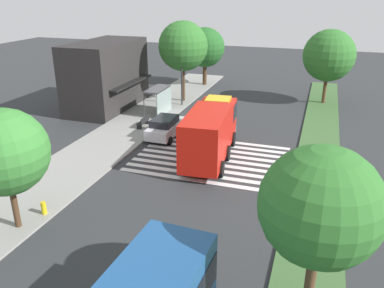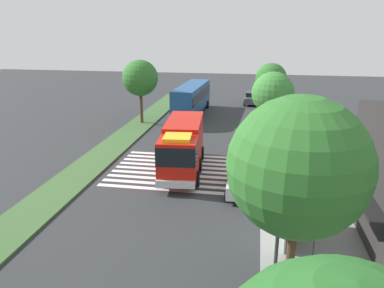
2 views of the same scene
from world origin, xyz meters
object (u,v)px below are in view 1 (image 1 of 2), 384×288
object	(u,v)px
parked_car_mid	(165,127)
median_tree_far_west	(320,207)
sidewalk_tree_center	(183,46)
fire_hydrant	(44,208)
bus_stop_shelter	(161,96)
sidewalk_tree_east	(205,48)
median_tree_west	(329,56)
sidewalk_tree_west	(5,152)
bench_near_shelter	(143,122)
street_lamp	(182,67)
fire_truck	(211,130)

from	to	relation	value
parked_car_mid	median_tree_far_west	size ratio (longest dim) A/B	0.65
sidewalk_tree_center	fire_hydrant	bearing A→B (deg)	-178.80
bus_stop_shelter	sidewalk_tree_east	world-z (taller)	sidewalk_tree_east
sidewalk_tree_center	median_tree_west	world-z (taller)	sidewalk_tree_center
sidewalk_tree_west	sidewalk_tree_center	size ratio (longest dim) A/B	0.75
bench_near_shelter	sidewalk_tree_east	size ratio (longest dim) A/B	0.23
parked_car_mid	street_lamp	distance (m)	9.69
fire_hydrant	bench_near_shelter	bearing A→B (deg)	3.73
sidewalk_tree_west	fire_hydrant	world-z (taller)	sidewalk_tree_west
bench_near_shelter	street_lamp	distance (m)	8.33
median_tree_west	fire_hydrant	xyz separation A→B (m)	(-27.63, 13.76, -4.55)
bus_stop_shelter	sidewalk_tree_center	world-z (taller)	sidewalk_tree_center
parked_car_mid	median_tree_west	distance (m)	19.25
fire_truck	bench_near_shelter	size ratio (longest dim) A/B	5.60
fire_truck	bus_stop_shelter	world-z (taller)	fire_truck
street_lamp	sidewalk_tree_west	distance (m)	23.59
bench_near_shelter	sidewalk_tree_west	bearing A→B (deg)	-178.38
parked_car_mid	bus_stop_shelter	bearing A→B (deg)	25.82
sidewalk_tree_center	sidewalk_tree_east	size ratio (longest dim) A/B	1.19
fire_truck	sidewalk_tree_east	xyz separation A→B (m)	(21.17, 6.80, 2.56)
bus_stop_shelter	fire_hydrant	distance (m)	18.72
sidewalk_tree_west	median_tree_far_west	bearing A→B (deg)	-98.28
sidewalk_tree_east	median_tree_west	size ratio (longest dim) A/B	0.92
bench_near_shelter	parked_car_mid	bearing A→B (deg)	-118.59
parked_car_mid	fire_hydrant	xyz separation A→B (m)	(-13.20, 1.70, -0.40)
parked_car_mid	median_tree_west	xyz separation A→B (m)	(14.43, -12.06, 4.15)
sidewalk_tree_west	median_tree_west	xyz separation A→B (m)	(29.03, -14.26, 0.80)
sidewalk_tree_east	median_tree_west	bearing A→B (deg)	-105.74
median_tree_far_west	median_tree_west	bearing A→B (deg)	0.00
sidewalk_tree_center	fire_hydrant	xyz separation A→B (m)	(-23.77, -0.50, -5.36)
bus_stop_shelter	street_lamp	world-z (taller)	street_lamp
bus_stop_shelter	sidewalk_tree_east	xyz separation A→B (m)	(13.00, -0.45, 2.77)
bench_near_shelter	sidewalk_tree_west	size ratio (longest dim) A/B	0.26
bench_near_shelter	fire_hydrant	world-z (taller)	bench_near_shelter
parked_car_mid	sidewalk_tree_east	bearing A→B (deg)	6.67
sidewalk_tree_center	sidewalk_tree_east	xyz separation A→B (m)	(7.87, 0.00, -1.19)
bus_stop_shelter	median_tree_far_west	distance (m)	26.76
bus_stop_shelter	median_tree_far_west	xyz separation A→B (m)	(-22.12, -14.71, 3.25)
sidewalk_tree_east	street_lamp	bearing A→B (deg)	-177.58
fire_truck	fire_hydrant	world-z (taller)	fire_truck
street_lamp	sidewalk_tree_center	size ratio (longest dim) A/B	0.81
bench_near_shelter	bus_stop_shelter	bearing A→B (deg)	-0.04
sidewalk_tree_west	sidewalk_tree_east	distance (m)	33.05
parked_car_mid	street_lamp	xyz separation A→B (m)	(8.98, 1.80, 3.15)
bench_near_shelter	sidewalk_tree_west	world-z (taller)	sidewalk_tree_west
parked_car_mid	fire_hydrant	world-z (taller)	parked_car_mid
sidewalk_tree_center	median_tree_far_west	size ratio (longest dim) A/B	1.18
fire_truck	bench_near_shelter	distance (m)	8.51
bench_near_shelter	fire_hydrant	xyz separation A→B (m)	(-14.65, -0.95, -0.10)
bench_near_shelter	sidewalk_tree_center	world-z (taller)	sidewalk_tree_center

